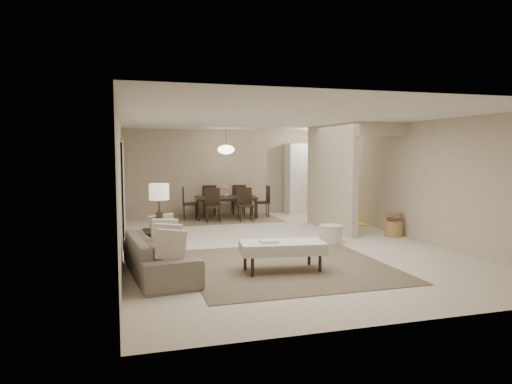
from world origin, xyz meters
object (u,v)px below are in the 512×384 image
object	(u,v)px
round_pouf	(331,234)
dining_table	(226,208)
sofa	(160,256)
ottoman_bench	(282,248)
pantry_cabinet	(306,178)
side_table	(160,248)
wicker_basket	(394,229)

from	to	relation	value
round_pouf	dining_table	distance (m)	4.15
sofa	ottoman_bench	size ratio (longest dim) A/B	1.51
pantry_cabinet	dining_table	world-z (taller)	pantry_cabinet
side_table	wicker_basket	size ratio (longest dim) A/B	1.52
pantry_cabinet	dining_table	bearing A→B (deg)	-168.93
side_table	round_pouf	distance (m)	3.63
ottoman_bench	wicker_basket	xyz separation A→B (m)	(3.34, 2.09, -0.21)
side_table	round_pouf	world-z (taller)	side_table
ottoman_bench	dining_table	size ratio (longest dim) A/B	0.80
wicker_basket	dining_table	size ratio (longest dim) A/B	0.23
round_pouf	dining_table	xyz separation A→B (m)	(-1.33, 3.93, 0.12)
wicker_basket	round_pouf	bearing A→B (deg)	-170.35
wicker_basket	dining_table	bearing A→B (deg)	129.23
sofa	round_pouf	world-z (taller)	sofa
side_table	dining_table	distance (m)	5.33
pantry_cabinet	wicker_basket	bearing A→B (deg)	-84.49
pantry_cabinet	round_pouf	xyz separation A→B (m)	(-1.25, -4.43, -0.87)
wicker_basket	dining_table	xyz separation A→B (m)	(-2.98, 3.65, 0.14)
wicker_basket	dining_table	distance (m)	4.71
side_table	round_pouf	xyz separation A→B (m)	(3.50, 0.95, -0.11)
ottoman_bench	round_pouf	bearing A→B (deg)	54.45
pantry_cabinet	side_table	size ratio (longest dim) A/B	3.53
pantry_cabinet	ottoman_bench	bearing A→B (deg)	-115.20
sofa	wicker_basket	xyz separation A→B (m)	(5.20, 1.79, -0.14)
dining_table	round_pouf	bearing A→B (deg)	-65.70
ottoman_bench	wicker_basket	bearing A→B (deg)	39.53
round_pouf	wicker_basket	distance (m)	1.67
side_table	pantry_cabinet	bearing A→B (deg)	48.54
side_table	wicker_basket	world-z (taller)	side_table
ottoman_bench	side_table	world-z (taller)	side_table
sofa	ottoman_bench	distance (m)	1.89
ottoman_bench	dining_table	bearing A→B (deg)	93.84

